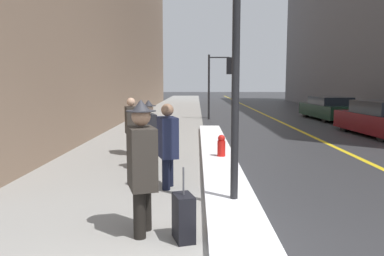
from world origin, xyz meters
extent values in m
cube|color=gray|center=(-2.00, 15.00, 0.01)|extent=(4.00, 80.00, 0.01)
cube|color=gold|center=(4.00, 15.00, 0.00)|extent=(0.16, 80.00, 0.00)
cube|color=white|center=(0.25, 5.64, 0.08)|extent=(0.82, 13.27, 0.16)
cylinder|color=black|center=(0.29, 2.06, 2.10)|extent=(0.12, 0.12, 4.19)
cylinder|color=black|center=(0.36, 16.75, 1.75)|extent=(0.11, 0.11, 3.50)
cylinder|color=black|center=(0.91, 16.75, 3.35)|extent=(1.10, 0.07, 0.07)
cube|color=black|center=(1.46, 16.75, 2.90)|extent=(0.30, 0.20, 0.90)
sphere|color=red|center=(1.46, 16.87, 3.19)|extent=(0.19, 0.19, 0.19)
sphere|color=orange|center=(1.46, 16.87, 2.90)|extent=(0.19, 0.19, 0.19)
sphere|color=green|center=(1.46, 16.87, 2.61)|extent=(0.19, 0.19, 0.19)
cylinder|color=black|center=(-0.99, 1.13, 0.45)|extent=(0.16, 0.16, 0.90)
cylinder|color=black|center=(-1.03, 0.87, 0.45)|extent=(0.16, 0.16, 0.90)
cube|color=#2D2823|center=(-1.01, 1.00, 1.03)|extent=(0.47, 0.62, 0.79)
sphere|color=tan|center=(-1.01, 1.00, 1.56)|extent=(0.24, 0.24, 0.24)
cylinder|color=#28282D|center=(-1.01, 1.00, 1.63)|extent=(0.38, 0.38, 0.01)
cone|color=#28282D|center=(-1.01, 1.00, 1.70)|extent=(0.23, 0.23, 0.15)
cylinder|color=black|center=(-0.82, 3.30, 0.43)|extent=(0.15, 0.15, 0.86)
cylinder|color=black|center=(-0.87, 3.04, 0.43)|extent=(0.15, 0.15, 0.86)
cube|color=#191E38|center=(-0.84, 3.17, 0.98)|extent=(0.45, 0.59, 0.75)
sphere|color=#8C664C|center=(-0.84, 3.17, 1.49)|extent=(0.23, 0.23, 0.23)
cylinder|color=black|center=(-1.36, 4.78, 0.41)|extent=(0.14, 0.14, 0.81)
cylinder|color=black|center=(-1.41, 4.53, 0.41)|extent=(0.14, 0.14, 0.81)
cube|color=black|center=(-1.38, 4.66, 0.93)|extent=(0.42, 0.56, 0.71)
sphere|color=beige|center=(-1.38, 4.66, 1.41)|extent=(0.22, 0.22, 0.22)
cylinder|color=#28282D|center=(-1.38, 4.66, 1.47)|extent=(0.34, 0.34, 0.01)
cone|color=#28282D|center=(-1.38, 4.66, 1.54)|extent=(0.21, 0.21, 0.13)
cube|color=black|center=(-1.49, 4.99, 0.77)|extent=(0.16, 0.24, 0.28)
cylinder|color=black|center=(-2.07, 6.58, 0.42)|extent=(0.15, 0.15, 0.85)
cylinder|color=black|center=(-2.11, 6.33, 0.42)|extent=(0.15, 0.15, 0.85)
cube|color=#2D2823|center=(-2.09, 6.46, 0.96)|extent=(0.44, 0.58, 0.74)
sphere|color=tan|center=(-2.09, 6.46, 1.47)|extent=(0.23, 0.23, 0.23)
cube|color=black|center=(-2.20, 6.79, 0.81)|extent=(0.16, 0.24, 0.28)
cube|color=#600F14|center=(6.70, 10.28, 0.49)|extent=(2.13, 4.62, 0.70)
cylinder|color=black|center=(5.81, 11.63, 0.31)|extent=(0.25, 0.63, 0.61)
cylinder|color=black|center=(7.41, 11.73, 0.31)|extent=(0.25, 0.63, 0.61)
cylinder|color=black|center=(5.98, 8.84, 0.31)|extent=(0.25, 0.63, 0.61)
cube|color=black|center=(6.88, 16.68, 0.49)|extent=(1.95, 4.84, 0.66)
cube|color=black|center=(6.89, 16.56, 1.03)|extent=(1.71, 2.55, 0.43)
cylinder|color=black|center=(6.06, 18.12, 0.36)|extent=(0.23, 0.72, 0.71)
cylinder|color=black|center=(7.56, 18.19, 0.36)|extent=(0.23, 0.72, 0.71)
cylinder|color=black|center=(6.20, 15.17, 0.36)|extent=(0.23, 0.72, 0.71)
cylinder|color=black|center=(7.70, 15.24, 0.36)|extent=(0.23, 0.72, 0.71)
cube|color=black|center=(-0.47, 0.80, 0.30)|extent=(0.32, 0.41, 0.60)
cylinder|color=#4C4C51|center=(-0.47, 0.80, 0.77)|extent=(0.02, 0.02, 0.35)
cylinder|color=red|center=(0.31, 5.50, 0.28)|extent=(0.20, 0.20, 0.55)
sphere|color=red|center=(0.31, 5.50, 0.61)|extent=(0.18, 0.18, 0.18)
camera|label=1|loc=(-0.31, -3.70, 1.98)|focal=35.00mm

